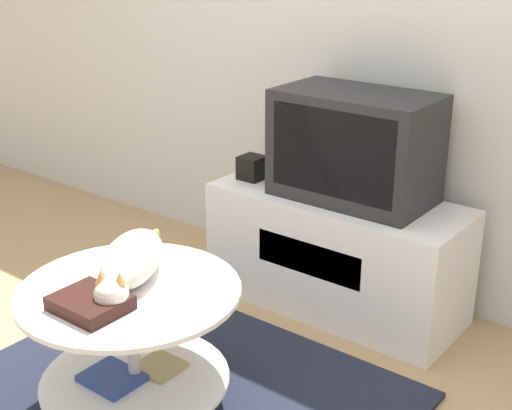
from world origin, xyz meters
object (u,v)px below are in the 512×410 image
(speaker, at_px, (252,168))
(cat, at_px, (130,262))
(dvd_box, at_px, (90,303))
(tv, at_px, (355,146))

(speaker, distance_m, cat, 1.06)
(cat, bearing_deg, dvd_box, -18.20)
(dvd_box, relative_size, cat, 0.41)
(tv, height_order, speaker, tv)
(dvd_box, bearing_deg, tv, 82.64)
(dvd_box, bearing_deg, speaker, 104.90)
(speaker, height_order, dvd_box, speaker)
(cat, bearing_deg, tv, 138.39)
(dvd_box, distance_m, cat, 0.23)
(tv, relative_size, cat, 1.22)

